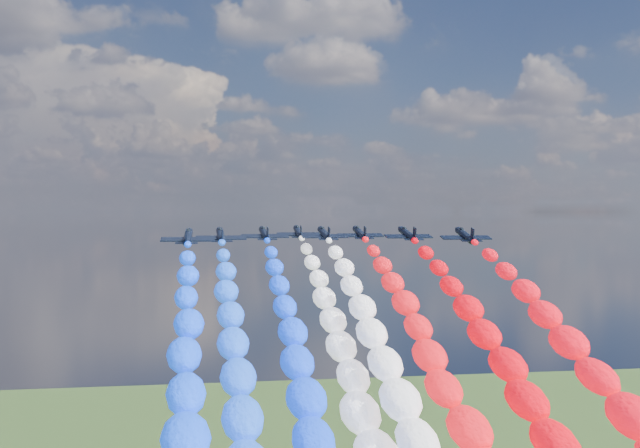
{
  "coord_description": "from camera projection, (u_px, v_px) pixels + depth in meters",
  "views": [
    {
      "loc": [
        -23.47,
        -141.15,
        115.9
      ],
      "look_at": [
        0.0,
        4.0,
        113.68
      ],
      "focal_mm": 44.65,
      "sensor_mm": 36.0,
      "label": 1
    }
  ],
  "objects": [
    {
      "name": "trail_2",
      "position": [
        301.0,
        405.0,
        101.98
      ],
      "size": [
        6.35,
        98.83,
        45.35
      ],
      "primitive_type": null,
      "color": "#0E3CF5"
    },
    {
      "name": "trail_6",
      "position": [
        516.0,
        408.0,
        100.51
      ],
      "size": [
        6.35,
        98.83,
        45.35
      ],
      "primitive_type": null,
      "color": "red"
    },
    {
      "name": "jet_4",
      "position": [
        298.0,
        232.0,
        164.73
      ],
      "size": [
        9.17,
        12.43,
        5.07
      ],
      "primitive_type": null,
      "rotation": [
        0.21,
        0.0,
        -0.02
      ],
      "color": "black"
    },
    {
      "name": "jet_3",
      "position": [
        325.0,
        234.0,
        151.64
      ],
      "size": [
        9.23,
        12.48,
        5.07
      ],
      "primitive_type": null,
      "rotation": [
        0.21,
        0.0,
        0.02
      ],
      "color": "black"
    },
    {
      "name": "trail_7",
      "position": [
        613.0,
        423.0,
        93.12
      ],
      "size": [
        6.35,
        98.83,
        45.35
      ],
      "primitive_type": null,
      "color": "red"
    },
    {
      "name": "trail_1",
      "position": [
        237.0,
        425.0,
        92.29
      ],
      "size": [
        6.35,
        98.83,
        45.35
      ],
      "primitive_type": null,
      "color": "blue"
    },
    {
      "name": "trail_3",
      "position": [
        391.0,
        406.0,
        101.41
      ],
      "size": [
        6.35,
        98.83,
        45.35
      ],
      "primitive_type": null,
      "color": "white"
    },
    {
      "name": "jet_7",
      "position": [
        465.0,
        235.0,
        143.35
      ],
      "size": [
        9.36,
        12.57,
        5.07
      ],
      "primitive_type": null,
      "rotation": [
        0.21,
        0.0,
        -0.04
      ],
      "color": "black"
    },
    {
      "name": "trail_0",
      "position": [
        186.0,
        446.0,
        83.95
      ],
      "size": [
        6.35,
        98.83,
        45.35
      ],
      "primitive_type": null,
      "color": "#0F42FF"
    },
    {
      "name": "jet_6",
      "position": [
        408.0,
        234.0,
        150.74
      ],
      "size": [
        9.41,
        12.61,
        5.07
      ],
      "primitive_type": null,
      "rotation": [
        0.21,
        0.0,
        0.04
      ],
      "color": "black"
    },
    {
      "name": "jet_0",
      "position": [
        188.0,
        237.0,
        134.18
      ],
      "size": [
        9.55,
        12.71,
        5.07
      ],
      "primitive_type": null,
      "rotation": [
        0.21,
        0.0,
        -0.05
      ],
      "color": "black"
    },
    {
      "name": "jet_2",
      "position": [
        265.0,
        234.0,
        152.21
      ],
      "size": [
        9.38,
        12.59,
        5.07
      ],
      "primitive_type": null,
      "rotation": [
        0.21,
        0.0,
        0.04
      ],
      "color": "black"
    },
    {
      "name": "trail_5",
      "position": [
        439.0,
        396.0,
        107.12
      ],
      "size": [
        6.35,
        98.83,
        45.35
      ],
      "primitive_type": null,
      "color": "red"
    },
    {
      "name": "jet_1",
      "position": [
        221.0,
        236.0,
        142.52
      ],
      "size": [
        9.12,
        12.4,
        5.07
      ],
      "primitive_type": null,
      "rotation": [
        0.21,
        0.0,
        0.01
      ],
      "color": "black"
    },
    {
      "name": "trail_4",
      "position": [
        346.0,
        384.0,
        114.5
      ],
      "size": [
        6.35,
        98.83,
        45.35
      ],
      "primitive_type": null,
      "color": "white"
    },
    {
      "name": "jet_5",
      "position": [
        360.0,
        233.0,
        157.35
      ],
      "size": [
        9.09,
        12.38,
        5.07
      ],
      "primitive_type": null,
      "rotation": [
        0.21,
        0.0,
        0.01
      ],
      "color": "black"
    }
  ]
}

